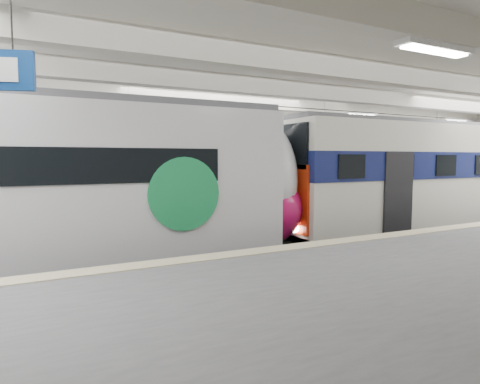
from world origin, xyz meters
TOP-DOWN VIEW (x-y plane):
  - station_hall at (0.00, -1.74)m, footprint 36.00×24.00m
  - modern_emu at (-5.20, -0.00)m, footprint 14.24×2.94m
  - older_rer at (7.69, 0.00)m, footprint 13.54×2.99m

SIDE VIEW (x-z plane):
  - modern_emu at x=-5.20m, z-range -0.04..4.53m
  - older_rer at x=7.69m, z-range 0.11..4.57m
  - station_hall at x=0.00m, z-range 0.37..6.12m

